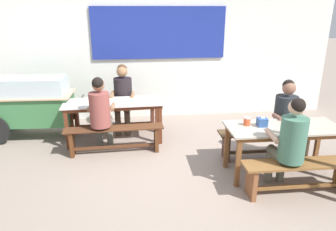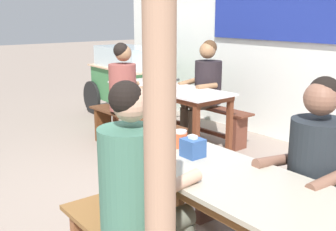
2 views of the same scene
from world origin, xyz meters
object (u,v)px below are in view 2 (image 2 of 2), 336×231
at_px(person_right_near_table, 310,170).
at_px(condiment_jar, 180,139).
at_px(dining_table_near, 221,185).
at_px(person_left_back_turned, 127,89).
at_px(food_cart, 129,76).
at_px(bench_near_back, 276,214).
at_px(person_near_front, 139,185).
at_px(dining_table_far, 168,93).
at_px(bench_far_front, 134,129).
at_px(bench_far_back, 198,115).
at_px(person_center_facing, 205,84).
at_px(tissue_box, 193,147).
at_px(wooden_support_post, 160,179).

xyz_separation_m(person_right_near_table, condiment_jar, (-0.79, -0.36, 0.07)).
distance_m(dining_table_near, person_left_back_turned, 2.85).
bearing_deg(food_cart, person_right_near_table, -19.08).
distance_m(bench_near_back, person_near_front, 1.12).
bearing_deg(dining_table_near, dining_table_far, 147.88).
bearing_deg(bench_far_front, food_cart, 148.59).
bearing_deg(dining_table_far, dining_table_near, -32.12).
relative_size(bench_far_back, person_near_front, 1.31).
bearing_deg(person_center_facing, bench_far_back, 164.50).
bearing_deg(bench_far_front, dining_table_far, 91.79).
bearing_deg(bench_far_back, dining_table_far, -88.21).
bearing_deg(tissue_box, person_near_front, -73.92).
xyz_separation_m(dining_table_near, bench_near_back, (0.01, 0.54, -0.36)).
bearing_deg(food_cart, person_center_facing, 3.13).
height_order(dining_table_far, bench_far_front, dining_table_far).
distance_m(person_center_facing, person_right_near_table, 3.01).
height_order(condiment_jar, wooden_support_post, wooden_support_post).
relative_size(dining_table_far, person_center_facing, 1.35).
bearing_deg(dining_table_near, person_center_facing, 138.50).
height_order(bench_near_back, tissue_box, tissue_box).
xyz_separation_m(bench_far_front, person_center_facing, (0.14, 1.03, 0.46)).
distance_m(person_right_near_table, condiment_jar, 0.87).
relative_size(tissue_box, wooden_support_post, 0.06).
distance_m(dining_table_near, bench_far_front, 2.66).
bearing_deg(wooden_support_post, dining_table_far, 141.35).
bearing_deg(dining_table_near, tissue_box, 170.74).
distance_m(dining_table_near, bench_near_back, 0.65).
xyz_separation_m(dining_table_far, person_right_near_table, (2.74, -1.07, 0.06)).
xyz_separation_m(bench_near_back, wooden_support_post, (0.70, -1.53, 0.88)).
distance_m(person_right_near_table, tissue_box, 0.73).
relative_size(bench_near_back, food_cart, 0.86).
bearing_deg(bench_far_front, bench_near_back, -10.70).
xyz_separation_m(food_cart, person_near_front, (3.82, -2.41, 0.07)).
distance_m(bench_far_front, food_cart, 1.84).
bearing_deg(person_center_facing, person_near_front, -49.52).
bearing_deg(dining_table_far, bench_far_front, -88.21).
xyz_separation_m(person_center_facing, condiment_jar, (1.79, -1.92, 0.05)).
bearing_deg(person_right_near_table, bench_near_back, 165.39).
bearing_deg(tissue_box, person_center_facing, 135.08).
distance_m(person_left_back_turned, wooden_support_post, 3.96).
distance_m(bench_far_front, wooden_support_post, 3.84).
relative_size(dining_table_near, bench_far_front, 0.99).
relative_size(dining_table_near, person_near_front, 1.23).
relative_size(person_near_front, condiment_jar, 11.08).
relative_size(person_near_front, person_center_facing, 1.00).
relative_size(person_near_front, tissue_box, 9.23).
bearing_deg(bench_far_front, dining_table_near, -22.34).
xyz_separation_m(bench_near_back, person_center_facing, (-2.31, 1.49, 0.44)).
xyz_separation_m(food_cart, tissue_box, (3.67, -1.89, 0.14)).
relative_size(bench_far_front, food_cart, 0.91).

